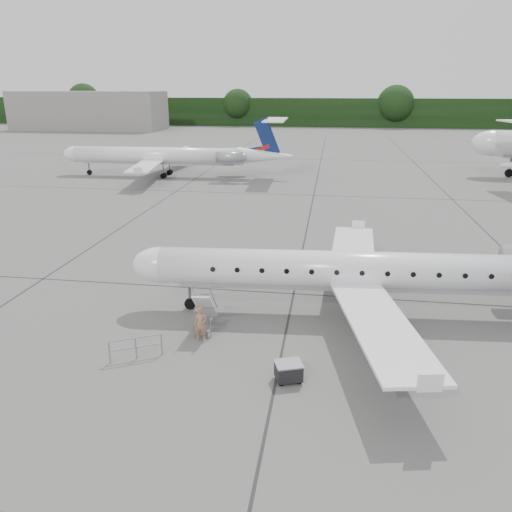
# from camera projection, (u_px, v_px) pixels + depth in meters

# --- Properties ---
(ground) EXTENTS (320.00, 320.00, 0.00)m
(ground) POSITION_uv_depth(u_px,v_px,m) (415.00, 336.00, 23.50)
(ground) COLOR #5B5B59
(ground) RESTS_ON ground
(treeline) EXTENTS (260.00, 4.00, 8.00)m
(treeline) POSITION_uv_depth(u_px,v_px,m) (349.00, 113.00, 143.88)
(treeline) COLOR black
(treeline) RESTS_ON ground
(terminal_building) EXTENTS (40.00, 14.00, 10.00)m
(terminal_building) POSITION_uv_depth(u_px,v_px,m) (89.00, 111.00, 134.79)
(terminal_building) COLOR slate
(terminal_building) RESTS_ON ground
(main_regional_jet) EXTENTS (27.67, 20.89, 6.74)m
(main_regional_jet) POSITION_uv_depth(u_px,v_px,m) (364.00, 252.00, 24.72)
(main_regional_jet) COLOR white
(main_regional_jet) RESTS_ON ground
(airstair) EXTENTS (1.02, 2.29, 2.11)m
(airstair) POSITION_uv_depth(u_px,v_px,m) (205.00, 308.00, 24.02)
(airstair) COLOR white
(airstair) RESTS_ON ground
(passenger) EXTENTS (0.64, 0.45, 1.66)m
(passenger) POSITION_uv_depth(u_px,v_px,m) (201.00, 324.00, 22.89)
(passenger) COLOR #936A50
(passenger) RESTS_ON ground
(safety_railing) EXTENTS (1.99, 1.08, 1.00)m
(safety_railing) POSITION_uv_depth(u_px,v_px,m) (136.00, 348.00, 21.43)
(safety_railing) COLOR gray
(safety_railing) RESTS_ON ground
(baggage_cart) EXTENTS (1.22, 1.11, 0.87)m
(baggage_cart) POSITION_uv_depth(u_px,v_px,m) (289.00, 371.00, 19.81)
(baggage_cart) COLOR black
(baggage_cart) RESTS_ON ground
(bg_regional_left) EXTENTS (29.11, 21.32, 7.49)m
(bg_regional_left) POSITION_uv_depth(u_px,v_px,m) (157.00, 147.00, 64.24)
(bg_regional_left) COLOR white
(bg_regional_left) RESTS_ON ground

